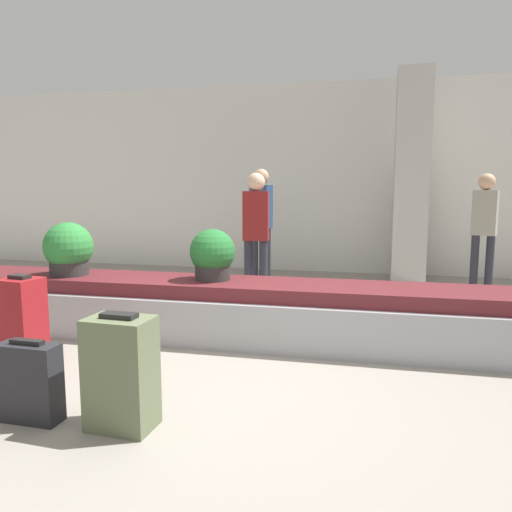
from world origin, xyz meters
name	(u,v)px	position (x,y,z in m)	size (l,w,h in m)	color
ground_plane	(218,390)	(0.00, 0.00, 0.00)	(18.00, 18.00, 0.00)	gray
back_wall	(309,179)	(0.00, 5.32, 1.60)	(18.00, 0.06, 3.20)	silver
carousel	(256,312)	(0.00, 1.24, 0.27)	(6.53, 0.85, 0.57)	#9E9EA3
pillar	(411,178)	(1.64, 4.67, 1.60)	(0.50, 0.50, 3.20)	beige
suitcase_0	(30,382)	(-1.01, -0.72, 0.25)	(0.40, 0.17, 0.53)	#232328
suitcase_1	(121,373)	(-0.41, -0.67, 0.35)	(0.41, 0.30, 0.72)	#5B6647
suitcase_3	(23,324)	(-1.64, 0.05, 0.38)	(0.33, 0.31, 0.78)	maroon
potted_plant_0	(212,255)	(-0.44, 1.26, 0.81)	(0.44, 0.44, 0.50)	#2D2D2D
potted_plant_1	(68,250)	(-1.96, 1.20, 0.83)	(0.50, 0.50, 0.54)	#2D2D2D
traveler_0	(484,222)	(2.61, 4.19, 0.98)	(0.36, 0.29, 1.65)	#282833
traveler_1	(256,226)	(-0.37, 2.86, 0.98)	(0.34, 0.23, 1.64)	#282833
traveler_2	(261,214)	(-0.59, 4.17, 1.04)	(0.36, 0.28, 1.73)	#282833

